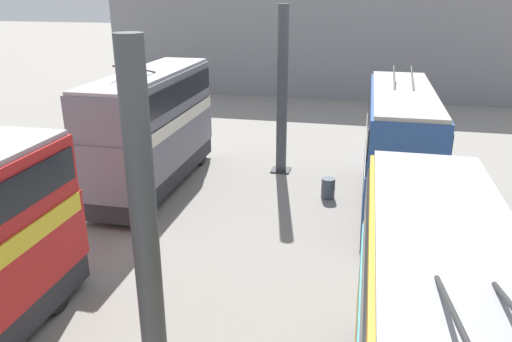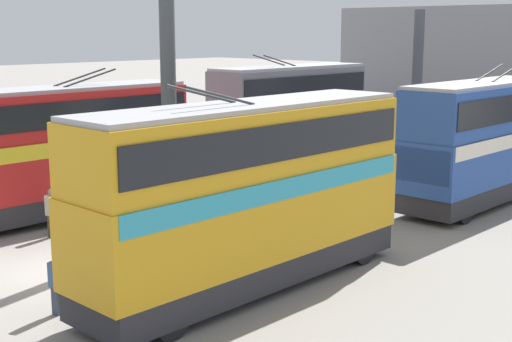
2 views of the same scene
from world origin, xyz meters
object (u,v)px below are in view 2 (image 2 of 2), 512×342
bus_left_near (249,185)px  bus_right_mid (290,111)px  person_by_left_row (58,282)px  oil_drum (429,181)px  person_by_right_row (52,212)px  bus_right_near (57,144)px  bus_left_far (481,136)px

bus_left_near → bus_right_mid: bus_right_mid is taller
person_by_left_row → oil_drum: (18.90, 0.54, -0.39)m
person_by_right_row → oil_drum: person_by_right_row is taller
bus_right_mid → person_by_right_row: bearing=-171.6°
bus_left_near → bus_right_near: bearing=87.4°
bus_left_near → bus_left_far: bearing=0.0°
person_by_left_row → oil_drum: person_by_left_row is taller
bus_right_near → bus_right_mid: bus_right_mid is taller
person_by_right_row → oil_drum: bearing=-117.0°
bus_right_mid → bus_right_near: bearing=-180.0°
bus_left_far → bus_right_mid: 10.64m
bus_left_near → bus_right_mid: (13.91, 10.63, 0.08)m
bus_left_near → person_by_right_row: size_ratio=6.24×
bus_left_near → bus_right_mid: bearing=37.4°
bus_left_near → bus_right_near: bus_left_near is taller
bus_left_far → person_by_left_row: bus_left_far is taller
bus_left_near → bus_left_far: size_ratio=1.17×
bus_left_near → person_by_left_row: bus_left_near is taller
bus_left_near → bus_left_far: 13.42m
bus_left_near → oil_drum: bearing=10.8°
bus_right_mid → bus_left_far: bearing=-92.6°
person_by_left_row → oil_drum: 18.92m
bus_left_far → person_by_right_row: size_ratio=5.32×
bus_left_near → bus_left_far: (13.42, 0.00, -0.08)m
oil_drum → person_by_right_row: bearing=159.7°
bus_right_near → bus_left_near: bearing=-92.6°
bus_right_mid → oil_drum: 8.32m
oil_drum → bus_left_near: bearing=-169.2°
bus_left_far → person_by_left_row: (-18.08, 2.18, -2.01)m
oil_drum → bus_right_near: bearing=150.1°
bus_left_near → person_by_left_row: (-4.66, 2.18, -2.09)m
person_by_left_row → bus_right_mid: bearing=98.1°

